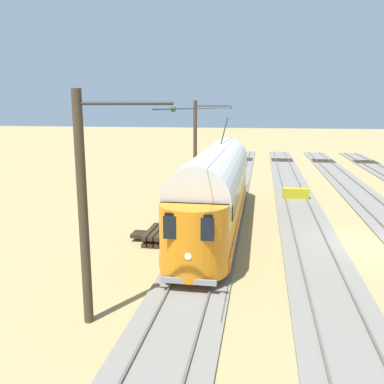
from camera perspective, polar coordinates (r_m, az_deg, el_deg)
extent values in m
plane|color=#9E8956|center=(20.82, 22.91, -6.95)|extent=(220.00, 220.00, 0.00)
cube|color=#2D2316|center=(52.98, 22.87, 4.10)|extent=(2.50, 0.24, 0.08)
cube|color=#2D2316|center=(52.35, 23.02, 4.01)|extent=(2.50, 0.24, 0.08)
cube|color=#2D2316|center=(51.73, 23.18, 3.91)|extent=(2.50, 0.24, 0.08)
cube|color=#2D2316|center=(51.10, 23.35, 3.81)|extent=(2.50, 0.24, 0.08)
cube|color=#2D2316|center=(50.47, 23.51, 3.71)|extent=(2.50, 0.24, 0.08)
cube|color=#2D2316|center=(52.10, 17.73, 4.35)|extent=(2.50, 0.24, 0.08)
cube|color=#2D2316|center=(51.46, 17.82, 4.26)|extent=(2.50, 0.24, 0.08)
cube|color=#2D2316|center=(50.83, 17.92, 4.17)|extent=(2.50, 0.24, 0.08)
cube|color=#2D2316|center=(50.19, 18.02, 4.07)|extent=(2.50, 0.24, 0.08)
cube|color=#2D2316|center=(49.55, 18.13, 3.97)|extent=(2.50, 0.24, 0.08)
cube|color=slate|center=(20.38, 16.32, -6.73)|extent=(2.80, 80.00, 0.10)
cube|color=#59544C|center=(20.27, 14.31, -6.44)|extent=(0.07, 80.00, 0.08)
cube|color=#59544C|center=(20.45, 18.34, -6.53)|extent=(0.07, 80.00, 0.08)
cube|color=#2D2316|center=(51.66, 12.46, 4.58)|extent=(2.50, 0.24, 0.08)
cube|color=#2D2316|center=(51.01, 12.49, 4.49)|extent=(2.50, 0.24, 0.08)
cube|color=#2D2316|center=(50.37, 12.52, 4.39)|extent=(2.50, 0.24, 0.08)
cube|color=#2D2316|center=(49.72, 12.55, 4.30)|extent=(2.50, 0.24, 0.08)
cube|color=#2D2316|center=(49.08, 12.59, 4.20)|extent=(2.50, 0.24, 0.08)
cube|color=slate|center=(20.36, 2.75, -6.27)|extent=(2.80, 80.00, 0.10)
cube|color=#59544C|center=(20.42, 0.75, -5.93)|extent=(0.07, 80.00, 0.08)
cube|color=#59544C|center=(20.26, 4.78, -6.12)|extent=(0.07, 80.00, 0.08)
cube|color=#2D2316|center=(51.65, 7.13, 4.76)|extent=(2.50, 0.24, 0.08)
cube|color=#2D2316|center=(51.00, 7.10, 4.67)|extent=(2.50, 0.24, 0.08)
cube|color=#2D2316|center=(50.36, 7.06, 4.58)|extent=(2.50, 0.24, 0.08)
cube|color=#2D2316|center=(49.72, 7.02, 4.49)|extent=(2.50, 0.24, 0.08)
cube|color=#2D2316|center=(49.07, 6.99, 4.40)|extent=(2.50, 0.24, 0.08)
cube|color=orange|center=(21.97, 3.37, -3.13)|extent=(2.65, 14.38, 0.55)
cube|color=orange|center=(21.79, 3.40, -1.23)|extent=(2.55, 14.38, 0.95)
cube|color=yellow|center=(21.58, 3.43, 1.36)|extent=(2.55, 14.38, 1.05)
cylinder|color=silver|center=(21.50, 3.45, 2.74)|extent=(2.65, 14.09, 2.65)
cylinder|color=orange|center=(14.90, 0.32, -6.40)|extent=(2.55, 2.55, 2.55)
cylinder|color=orange|center=(28.71, 5.00, 2.43)|extent=(2.55, 2.55, 2.55)
cube|color=black|center=(13.54, -0.47, -3.81)|extent=(1.63, 0.08, 0.36)
cube|color=black|center=(13.59, -0.49, -5.12)|extent=(1.73, 0.06, 0.80)
cube|color=black|center=(21.76, 0.04, 1.47)|extent=(0.04, 12.08, 0.80)
cube|color=black|center=(21.48, 6.87, 1.25)|extent=(0.04, 12.08, 0.80)
cylinder|color=silver|center=(13.81, -0.55, -9.00)|extent=(0.24, 0.06, 0.24)
cube|color=gray|center=(14.23, -0.50, -12.40)|extent=(1.94, 0.12, 0.20)
cylinder|color=black|center=(25.54, 4.59, 8.67)|extent=(0.07, 4.31, 1.41)
cylinder|color=black|center=(17.75, -0.63, -7.27)|extent=(0.10, 0.76, 0.76)
cylinder|color=black|center=(17.56, 4.01, -7.51)|extent=(0.10, 0.76, 0.76)
cylinder|color=black|center=(26.52, 2.95, -0.84)|extent=(0.10, 0.76, 0.76)
cylinder|color=black|center=(26.40, 6.04, -0.95)|extent=(0.10, 0.76, 0.76)
cylinder|color=#423323|center=(30.95, 0.44, 6.38)|extent=(0.28, 0.28, 6.87)
cylinder|color=#2D2D2D|center=(30.62, 2.97, 11.99)|extent=(2.67, 0.10, 0.10)
sphere|color=#334733|center=(30.49, 5.51, 11.67)|extent=(0.16, 0.16, 0.16)
cylinder|color=#423323|center=(12.04, -15.05, -2.69)|extent=(0.28, 0.28, 6.87)
cylinder|color=#2D2D2D|center=(11.18, -9.53, 12.18)|extent=(2.67, 0.10, 0.10)
sphere|color=#334733|center=(10.81, -2.67, 11.55)|extent=(0.16, 0.16, 0.16)
cylinder|color=black|center=(20.61, 3.37, 11.66)|extent=(0.03, 23.84, 0.03)
cylinder|color=black|center=(30.62, 2.97, 11.99)|extent=(2.67, 0.02, 0.02)
cube|color=#2D2316|center=(19.90, -4.17, -6.60)|extent=(0.24, 2.40, 0.18)
cube|color=#2D2316|center=(19.97, -5.01, -6.54)|extent=(0.24, 2.40, 0.18)
cube|color=#2D2316|center=(20.05, -5.84, -6.49)|extent=(0.24, 2.40, 0.18)
cube|color=#2D2316|center=(20.19, -4.80, -5.79)|extent=(2.40, 0.24, 0.18)
cube|color=#2D2316|center=(19.92, -5.02, -6.05)|extent=(2.40, 0.24, 0.18)
cube|color=#2D2316|center=(19.64, -5.24, -6.31)|extent=(2.40, 0.24, 0.18)
cube|color=#2D2316|center=(19.79, -4.18, -5.61)|extent=(0.24, 2.40, 0.18)
cube|color=#2D2316|center=(19.86, -5.03, -5.56)|extent=(0.24, 2.40, 0.18)
cube|color=#2D2316|center=(19.94, -5.86, -5.50)|extent=(0.24, 2.40, 0.18)
cube|color=#B2A519|center=(29.42, 14.35, -0.26)|extent=(1.80, 0.60, 0.80)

